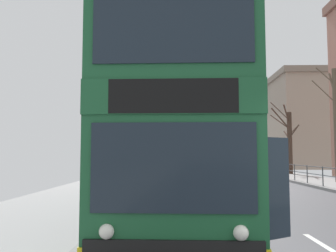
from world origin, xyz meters
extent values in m
cube|color=silver|center=(0.00, 2.60, 0.00)|extent=(0.12, 2.00, 0.00)
cube|color=silver|center=(0.00, 7.40, 0.00)|extent=(0.12, 2.00, 0.00)
cube|color=silver|center=(0.00, 12.20, 0.00)|extent=(0.12, 2.00, 0.00)
cube|color=silver|center=(0.00, 17.00, 0.00)|extent=(0.12, 2.00, 0.00)
cube|color=silver|center=(0.00, 21.80, 0.00)|extent=(0.12, 2.00, 0.00)
cube|color=silver|center=(0.00, 26.60, 0.00)|extent=(0.12, 2.00, 0.00)
cube|color=silver|center=(0.00, 31.40, 0.00)|extent=(0.12, 2.00, 0.00)
cube|color=silver|center=(0.00, 36.20, 0.00)|extent=(0.12, 2.00, 0.00)
cube|color=silver|center=(0.00, 41.00, 0.00)|extent=(0.12, 2.00, 0.00)
cube|color=silver|center=(0.00, 45.80, 0.00)|extent=(0.12, 2.00, 0.00)
cube|color=silver|center=(0.00, 50.60, 0.00)|extent=(0.12, 2.00, 0.00)
cube|color=#19512D|center=(-2.61, 6.17, 1.27)|extent=(2.73, 11.29, 1.85)
cube|color=#19512D|center=(-2.61, 6.17, 2.44)|extent=(2.74, 11.34, 0.48)
cube|color=#19512D|center=(-2.61, 6.17, 3.52)|extent=(2.73, 11.29, 1.69)
cube|color=#154527|center=(-2.61, 6.17, 4.41)|extent=(2.65, 10.95, 0.08)
cube|color=#19232D|center=(-2.75, 0.54, 1.50)|extent=(2.17, 0.08, 1.18)
cube|color=black|center=(-2.75, 0.53, 2.44)|extent=(1.73, 0.07, 0.46)
cube|color=#19232D|center=(-2.75, 0.54, 3.52)|extent=(2.17, 0.08, 1.28)
cube|color=black|center=(-2.75, 0.53, 0.45)|extent=(2.34, 0.14, 0.24)
cube|color=yellow|center=(-2.61, 6.17, 0.41)|extent=(2.76, 11.34, 0.10)
cube|color=#19232D|center=(-1.36, 6.42, 1.53)|extent=(0.23, 8.76, 0.96)
cube|color=#19232D|center=(-1.37, 6.14, 3.61)|extent=(0.26, 10.10, 1.01)
cube|color=#19232D|center=(-3.85, 6.48, 1.53)|extent=(0.23, 8.76, 0.96)
cube|color=#19232D|center=(-3.86, 6.20, 3.61)|extent=(0.26, 10.10, 1.01)
sphere|color=white|center=(-1.89, 0.50, 0.67)|extent=(0.20, 0.20, 0.20)
sphere|color=white|center=(-3.61, 0.54, 0.67)|extent=(0.20, 0.20, 0.20)
cube|color=#19232D|center=(-1.21, 1.57, 1.14)|extent=(0.69, 0.48, 1.59)
cube|color=black|center=(-1.54, 1.87, 1.14)|extent=(0.12, 0.90, 1.59)
cylinder|color=black|center=(-1.51, 2.72, 0.52)|extent=(0.32, 1.05, 1.04)
cylinder|color=black|center=(-3.88, 2.78, 0.52)|extent=(0.32, 1.05, 1.04)
cylinder|color=black|center=(-1.34, 9.85, 0.52)|extent=(0.32, 1.05, 1.04)
cylinder|color=black|center=(-3.71, 9.91, 0.52)|extent=(0.32, 1.05, 1.04)
cube|color=red|center=(2.67, 29.17, 1.76)|extent=(2.51, 10.45, 2.87)
cube|color=#19232D|center=(1.46, 29.15, 2.16)|extent=(0.11, 8.86, 1.38)
cube|color=#19232D|center=(3.88, 29.18, 2.16)|extent=(0.11, 8.86, 1.38)
cube|color=#19232D|center=(2.61, 34.39, 2.04)|extent=(2.07, 0.05, 1.72)
cylinder|color=black|center=(1.49, 32.37, 0.48)|extent=(0.29, 0.96, 0.96)
cylinder|color=black|center=(3.79, 32.39, 0.48)|extent=(0.29, 0.96, 0.96)
cylinder|color=black|center=(1.55, 25.74, 0.48)|extent=(0.29, 0.96, 0.96)
cylinder|color=black|center=(3.86, 25.77, 0.48)|extent=(0.29, 0.96, 0.96)
cylinder|color=#2D3338|center=(4.45, 13.75, 0.62)|extent=(0.05, 0.05, 0.97)
cylinder|color=#2D3338|center=(4.45, 15.86, 0.62)|extent=(0.05, 0.05, 0.97)
cylinder|color=#2D3338|center=(4.45, 17.98, 0.62)|extent=(0.05, 0.05, 0.97)
cylinder|color=#2D3338|center=(4.45, 20.09, 0.62)|extent=(0.05, 0.05, 0.97)
cylinder|color=#2D3338|center=(4.45, 22.20, 0.62)|extent=(0.05, 0.05, 0.97)
cylinder|color=#2D3338|center=(4.45, 24.31, 0.62)|extent=(0.05, 0.05, 0.97)
cylinder|color=#2D3338|center=(4.45, 26.43, 0.62)|extent=(0.05, 0.05, 0.97)
cylinder|color=#2D3338|center=(4.45, 28.54, 0.62)|extent=(0.05, 0.05, 0.97)
cylinder|color=#2D3338|center=(4.45, 30.65, 0.62)|extent=(0.05, 0.05, 0.97)
cylinder|color=#2D3338|center=(4.45, 32.76, 0.62)|extent=(0.05, 0.05, 0.97)
cylinder|color=#2D3338|center=(4.45, 16.92, 1.06)|extent=(0.04, 31.69, 0.04)
cylinder|color=#2D3338|center=(4.45, 16.92, 0.67)|extent=(0.04, 31.69, 0.04)
cylinder|color=#423328|center=(6.57, 25.56, 2.65)|extent=(0.39, 0.39, 5.02)
cylinder|color=#423328|center=(6.23, 25.13, 4.94)|extent=(0.83, 1.02, 1.53)
cylinder|color=#423328|center=(6.89, 25.32, 3.56)|extent=(0.73, 0.60, 1.07)
cylinder|color=#423328|center=(6.58, 26.31, 3.31)|extent=(0.13, 1.54, 0.85)
cylinder|color=#423328|center=(6.04, 26.39, 4.45)|extent=(1.17, 1.75, 1.38)
cylinder|color=#423328|center=(5.91, 25.74, 4.67)|extent=(1.45, 0.49, 1.83)
cylinder|color=#423328|center=(7.04, 25.82, 3.74)|extent=(1.02, 0.62, 0.91)
cylinder|color=#423328|center=(5.88, 25.75, 5.26)|extent=(1.45, 0.46, 1.58)
cylinder|color=brown|center=(6.42, 16.56, 3.38)|extent=(0.29, 0.29, 6.48)
cylinder|color=brown|center=(5.88, 16.51, 6.19)|extent=(1.13, 0.18, 0.99)
cylinder|color=brown|center=(5.93, 16.96, 5.38)|extent=(1.07, 0.87, 1.49)
cylinder|color=brown|center=(6.46, 16.98, 5.78)|extent=(0.19, 0.94, 1.51)
cylinder|color=brown|center=(6.59, 17.02, 5.50)|extent=(0.41, 0.98, 1.14)
cube|color=gray|center=(16.56, 45.22, 5.57)|extent=(13.40, 16.62, 11.14)
cube|color=#6D6357|center=(16.56, 45.22, 11.49)|extent=(13.94, 17.29, 0.70)
camera|label=1|loc=(-2.71, -4.22, 1.66)|focal=38.81mm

